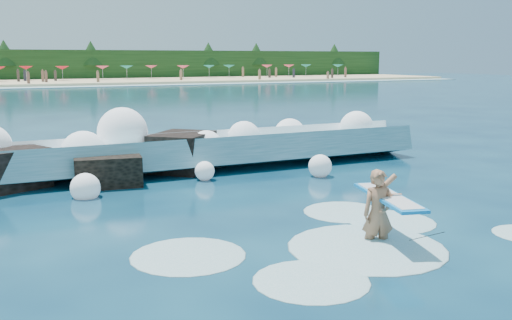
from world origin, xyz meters
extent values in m
plane|color=#07263F|center=(0.00, 0.00, 0.00)|extent=(200.00, 200.00, 0.00)
cube|color=tan|center=(0.00, 78.00, 0.20)|extent=(140.00, 20.00, 0.40)
cube|color=silver|center=(0.00, 67.00, 0.04)|extent=(140.00, 5.00, 0.08)
cube|color=black|center=(0.00, 88.00, 2.50)|extent=(140.00, 4.00, 5.00)
cube|color=teal|center=(0.90, 7.35, 0.45)|extent=(18.04, 2.75, 1.51)
cube|color=white|center=(0.90, 8.15, 0.90)|extent=(18.04, 1.27, 0.70)
cube|color=black|center=(-1.34, 6.19, 0.37)|extent=(2.06, 1.71, 1.05)
cube|color=black|center=(1.36, 7.39, 0.51)|extent=(2.65, 2.67, 1.46)
imported|color=#A16A4B|center=(2.51, -1.60, 0.60)|extent=(0.76, 0.62, 1.81)
cube|color=#0C7FD3|center=(2.79, -1.55, 0.91)|extent=(1.18, 2.54, 0.06)
cube|color=white|center=(2.79, -1.55, 0.92)|extent=(1.03, 2.31, 0.06)
cylinder|color=black|center=(2.69, -2.80, 0.45)|extent=(0.01, 0.91, 0.43)
sphere|color=white|center=(-1.86, 7.11, 0.83)|extent=(1.38, 1.38, 1.38)
sphere|color=white|center=(-0.48, 7.93, 1.31)|extent=(1.64, 1.64, 1.64)
sphere|color=white|center=(2.11, 7.08, 0.78)|extent=(1.09, 1.09, 1.09)
sphere|color=white|center=(3.62, 7.40, 0.96)|extent=(1.15, 1.15, 1.15)
sphere|color=white|center=(5.85, 8.13, 0.86)|extent=(1.19, 1.19, 1.19)
sphere|color=white|center=(8.06, 6.96, 1.12)|extent=(1.26, 1.26, 1.26)
sphere|color=white|center=(-2.21, 4.88, 0.26)|extent=(0.80, 0.80, 0.80)
sphere|color=white|center=(1.46, 5.56, 0.28)|extent=(0.61, 0.61, 0.61)
sphere|color=white|center=(4.94, 4.50, 0.33)|extent=(0.74, 0.74, 0.74)
ellipsoid|color=silver|center=(2.12, -1.78, 0.00)|extent=(3.15, 3.15, 0.16)
ellipsoid|color=silver|center=(0.25, -2.77, 0.00)|extent=(2.01, 2.01, 0.10)
ellipsoid|color=silver|center=(3.74, -0.53, 0.00)|extent=(2.01, 2.01, 0.10)
ellipsoid|color=silver|center=(-1.22, -0.69, 0.00)|extent=(2.22, 2.22, 0.11)
ellipsoid|color=silver|center=(3.24, 0.63, 0.00)|extent=(2.02, 2.02, 0.10)
cone|color=red|center=(1.72, 82.18, 2.25)|extent=(2.00, 2.00, 0.50)
cone|color=red|center=(6.58, 79.65, 2.25)|extent=(2.00, 2.00, 0.50)
cone|color=#E6435D|center=(12.51, 79.67, 2.25)|extent=(2.00, 2.00, 0.50)
cone|color=#148076|center=(16.58, 81.10, 2.25)|extent=(2.00, 2.00, 0.50)
cone|color=#E6435D|center=(20.93, 82.37, 2.25)|extent=(2.00, 2.00, 0.50)
cone|color=#E6435D|center=(25.20, 78.78, 2.25)|extent=(2.00, 2.00, 0.50)
cone|color=#148076|center=(30.59, 81.11, 2.25)|extent=(2.00, 2.00, 0.50)
cone|color=#148076|center=(34.64, 82.01, 2.25)|extent=(2.00, 2.00, 0.50)
cone|color=#E6435D|center=(41.38, 80.70, 2.25)|extent=(2.00, 2.00, 0.50)
cone|color=#E6435D|center=(46.09, 81.25, 2.25)|extent=(2.00, 2.00, 0.50)
cone|color=#148076|center=(50.32, 82.32, 2.25)|extent=(2.00, 2.00, 0.50)
cone|color=#148076|center=(55.76, 79.85, 2.25)|extent=(2.00, 2.00, 0.50)
cube|color=#262633|center=(53.92, 69.21, 0.82)|extent=(0.35, 0.22, 1.48)
cube|color=brown|center=(0.29, 77.35, 1.09)|extent=(0.35, 0.22, 1.38)
cube|color=#3F332D|center=(14.64, 78.51, 1.17)|extent=(0.35, 0.22, 1.54)
cube|color=#8C664C|center=(1.08, 75.46, 1.13)|extent=(0.35, 0.22, 1.45)
cube|color=#262633|center=(33.61, 77.12, 1.16)|extent=(0.35, 0.22, 1.52)
cube|color=#262633|center=(14.49, 81.98, 1.08)|extent=(0.35, 0.22, 1.36)
cube|color=brown|center=(-2.18, 75.16, 1.18)|extent=(0.35, 0.22, 1.56)
cube|color=#3F332D|center=(28.18, 73.51, 1.19)|extent=(0.35, 0.22, 1.59)
cube|color=#8C664C|center=(32.37, 70.12, 1.11)|extent=(0.35, 0.22, 1.42)
cube|color=brown|center=(51.39, 72.90, 1.18)|extent=(0.35, 0.22, 1.56)
cube|color=#3F332D|center=(21.67, 68.24, 0.87)|extent=(0.35, 0.22, 1.59)
cube|color=#8C664C|center=(17.90, 73.13, 1.15)|extent=(0.35, 0.22, 1.50)
cube|color=brown|center=(39.24, 75.43, 1.15)|extent=(0.35, 0.22, 1.49)
cube|color=#3F332D|center=(5.70, 73.87, 1.16)|extent=(0.35, 0.22, 1.51)
cube|color=#262633|center=(46.48, 68.79, 0.83)|extent=(0.35, 0.22, 1.50)
cube|color=brown|center=(1.22, 68.61, 0.88)|extent=(0.35, 0.22, 1.60)
camera|label=1|loc=(-4.52, -10.55, 3.70)|focal=40.00mm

